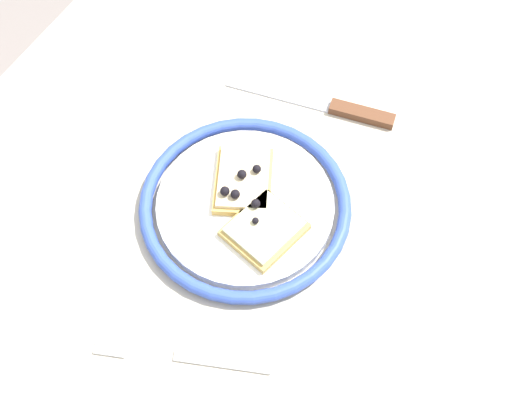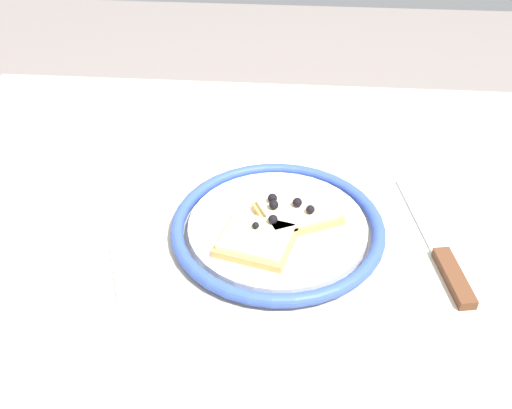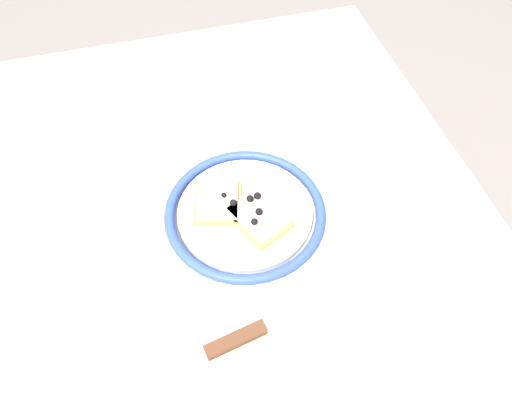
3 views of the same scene
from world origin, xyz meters
TOP-DOWN VIEW (x-y plane):
  - ground_plane at (0.00, 0.00)m, footprint 6.00×6.00m
  - dining_table at (0.00, 0.00)m, footprint 1.07×0.83m
  - plate at (-0.00, -0.00)m, footprint 0.27×0.27m
  - pizza_slice_near at (-0.02, -0.04)m, footprint 0.10×0.10m
  - pizza_slice_far at (0.02, 0.02)m, footprint 0.12×0.11m
  - knife at (0.20, -0.03)m, footprint 0.06×0.24m
  - fork at (-0.20, -0.03)m, footprint 0.09×0.19m

SIDE VIEW (x-z plane):
  - ground_plane at x=0.00m, z-range 0.00..0.00m
  - dining_table at x=0.00m, z-range 0.29..1.05m
  - fork at x=-0.20m, z-range 0.77..0.77m
  - knife at x=0.20m, z-range 0.77..0.78m
  - plate at x=0.00m, z-range 0.77..0.79m
  - pizza_slice_near at x=-0.02m, z-range 0.78..0.80m
  - pizza_slice_far at x=0.02m, z-range 0.78..0.81m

